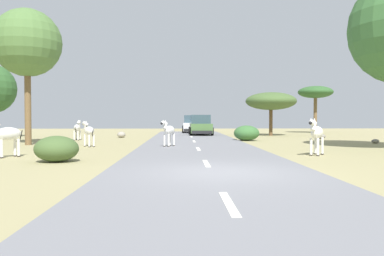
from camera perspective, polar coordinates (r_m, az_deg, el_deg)
name	(u,v)px	position (r m, az deg, el deg)	size (l,w,h in m)	color
ground_plane	(222,174)	(11.00, 4.38, -6.58)	(90.00, 90.00, 0.00)	#998E60
road	(211,173)	(10.96, 2.78, -6.47)	(6.00, 64.00, 0.05)	slate
lane_markings	(214,177)	(9.97, 3.23, -7.11)	(0.16, 56.00, 0.01)	silver
zebra_0	(169,130)	(20.52, -3.40, -0.36)	(0.83, 1.38, 1.39)	silver
zebra_1	(6,134)	(16.85, -25.28, -0.82)	(1.16, 1.39, 1.52)	silver
zebra_2	(316,133)	(16.89, 17.52, -0.69)	(1.11, 1.45, 1.54)	silver
zebra_3	(89,131)	(21.66, -14.72, -0.44)	(1.01, 1.30, 1.39)	silver
zebra_4	(77,128)	(28.24, -16.23, 0.00)	(0.40, 1.48, 1.40)	silver
car_0	(192,125)	(39.91, 0.03, 0.50)	(2.05, 4.36, 1.74)	silver
car_1	(201,126)	(34.42, 1.25, 0.34)	(2.04, 4.35, 1.74)	#476B38
tree_0	(271,101)	(34.56, 11.34, 3.80)	(4.34, 4.34, 3.72)	brown
tree_4	(27,43)	(24.47, -22.71, 11.22)	(3.79, 3.79, 7.66)	brown
tree_5	(315,93)	(41.36, 17.41, 4.89)	(3.44, 3.44, 4.70)	brown
bush_0	(247,133)	(26.68, 7.89, -0.73)	(1.71, 1.54, 1.02)	#386633
bush_1	(57,149)	(14.55, -18.99, -2.87)	(1.53, 1.37, 0.92)	#425B2D
rock_0	(121,135)	(30.71, -10.17, -0.96)	(0.61, 0.64, 0.47)	gray
rock_1	(375,141)	(26.12, 24.97, -1.74)	(0.46, 0.35, 0.26)	gray
rock_2	(320,136)	(29.85, 18.05, -1.17)	(0.74, 0.58, 0.38)	gray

